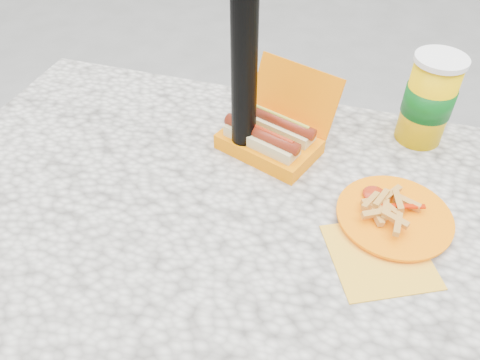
% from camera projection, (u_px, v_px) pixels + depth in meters
% --- Properties ---
extents(picnic_table, '(1.20, 0.80, 0.75)m').
position_uv_depth(picnic_table, '(221.00, 240.00, 0.96)').
color(picnic_table, beige).
rests_on(picnic_table, ground).
extents(hotdog_box, '(0.25, 0.24, 0.15)m').
position_uv_depth(hotdog_box, '(271.00, 135.00, 0.98)').
color(hotdog_box, '#FF7700').
rests_on(hotdog_box, picnic_table).
extents(fries_plate, '(0.23, 0.31, 0.04)m').
position_uv_depth(fries_plate, '(392.00, 218.00, 0.84)').
color(fries_plate, gold).
rests_on(fries_plate, picnic_table).
extents(soda_cup, '(0.10, 0.10, 0.19)m').
position_uv_depth(soda_cup, '(429.00, 100.00, 0.96)').
color(soda_cup, '#F9BE00').
rests_on(soda_cup, picnic_table).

